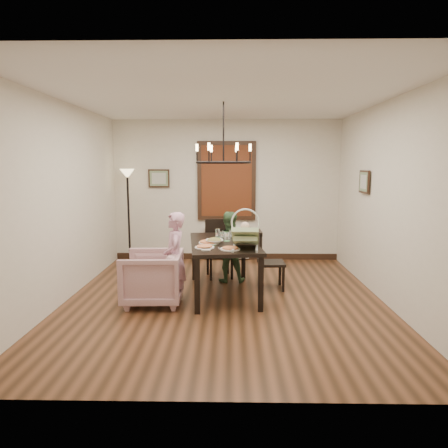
{
  "coord_description": "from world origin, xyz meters",
  "views": [
    {
      "loc": [
        0.1,
        -5.5,
        1.92
      ],
      "look_at": [
        -0.01,
        0.33,
        1.05
      ],
      "focal_mm": 32.0,
      "sensor_mm": 36.0,
      "label": 1
    }
  ],
  "objects_px": {
    "chair_far": "(220,249)",
    "baby_bouncer": "(245,235)",
    "floor_lamp": "(129,218)",
    "dining_table": "(223,247)",
    "elderly_woman": "(175,266)",
    "chair_right": "(271,259)",
    "drinking_glass": "(222,236)",
    "armchair": "(152,278)",
    "seated_man": "(228,253)"
  },
  "relations": [
    {
      "from": "floor_lamp",
      "to": "armchair",
      "type": "bearing_deg",
      "value": -68.67
    },
    {
      "from": "elderly_woman",
      "to": "baby_bouncer",
      "type": "xyz_separation_m",
      "value": [
        0.97,
        -0.04,
        0.45
      ]
    },
    {
      "from": "elderly_woman",
      "to": "floor_lamp",
      "type": "bearing_deg",
      "value": -159.74
    },
    {
      "from": "armchair",
      "to": "drinking_glass",
      "type": "xyz_separation_m",
      "value": [
        0.96,
        0.55,
        0.49
      ]
    },
    {
      "from": "floor_lamp",
      "to": "chair_right",
      "type": "bearing_deg",
      "value": -31.49
    },
    {
      "from": "armchair",
      "to": "drinking_glass",
      "type": "bearing_deg",
      "value": 117.97
    },
    {
      "from": "seated_man",
      "to": "floor_lamp",
      "type": "relative_size",
      "value": 0.54
    },
    {
      "from": "armchair",
      "to": "floor_lamp",
      "type": "bearing_deg",
      "value": -160.54
    },
    {
      "from": "dining_table",
      "to": "chair_right",
      "type": "relative_size",
      "value": 1.93
    },
    {
      "from": "dining_table",
      "to": "elderly_woman",
      "type": "relative_size",
      "value": 1.68
    },
    {
      "from": "chair_far",
      "to": "baby_bouncer",
      "type": "distance_m",
      "value": 1.5
    },
    {
      "from": "dining_table",
      "to": "armchair",
      "type": "relative_size",
      "value": 2.2
    },
    {
      "from": "dining_table",
      "to": "elderly_woman",
      "type": "height_order",
      "value": "elderly_woman"
    },
    {
      "from": "baby_bouncer",
      "to": "chair_right",
      "type": "bearing_deg",
      "value": 63.42
    },
    {
      "from": "dining_table",
      "to": "chair_far",
      "type": "xyz_separation_m",
      "value": [
        -0.08,
        0.9,
        -0.21
      ]
    },
    {
      "from": "chair_right",
      "to": "drinking_glass",
      "type": "distance_m",
      "value": 0.87
    },
    {
      "from": "seated_man",
      "to": "floor_lamp",
      "type": "bearing_deg",
      "value": -33.42
    },
    {
      "from": "chair_far",
      "to": "baby_bouncer",
      "type": "height_order",
      "value": "baby_bouncer"
    },
    {
      "from": "armchair",
      "to": "floor_lamp",
      "type": "xyz_separation_m",
      "value": [
        -0.9,
        2.31,
        0.53
      ]
    },
    {
      "from": "armchair",
      "to": "elderly_woman",
      "type": "distance_m",
      "value": 0.35
    },
    {
      "from": "armchair",
      "to": "chair_far",
      "type": "bearing_deg",
      "value": 144.34
    },
    {
      "from": "elderly_woman",
      "to": "baby_bouncer",
      "type": "height_order",
      "value": "baby_bouncer"
    },
    {
      "from": "dining_table",
      "to": "seated_man",
      "type": "distance_m",
      "value": 0.68
    },
    {
      "from": "chair_right",
      "to": "armchair",
      "type": "height_order",
      "value": "chair_right"
    },
    {
      "from": "chair_right",
      "to": "drinking_glass",
      "type": "bearing_deg",
      "value": 100.09
    },
    {
      "from": "floor_lamp",
      "to": "drinking_glass",
      "type": "bearing_deg",
      "value": -43.48
    },
    {
      "from": "baby_bouncer",
      "to": "floor_lamp",
      "type": "relative_size",
      "value": 0.32
    },
    {
      "from": "dining_table",
      "to": "armchair",
      "type": "xyz_separation_m",
      "value": [
        -0.98,
        -0.44,
        -0.34
      ]
    },
    {
      "from": "chair_right",
      "to": "elderly_woman",
      "type": "bearing_deg",
      "value": 114.61
    },
    {
      "from": "armchair",
      "to": "seated_man",
      "type": "distance_m",
      "value": 1.51
    },
    {
      "from": "elderly_woman",
      "to": "drinking_glass",
      "type": "xyz_separation_m",
      "value": [
        0.64,
        0.54,
        0.33
      ]
    },
    {
      "from": "chair_far",
      "to": "armchair",
      "type": "height_order",
      "value": "chair_far"
    },
    {
      "from": "floor_lamp",
      "to": "dining_table",
      "type": "bearing_deg",
      "value": -44.8
    },
    {
      "from": "chair_right",
      "to": "elderly_woman",
      "type": "height_order",
      "value": "elderly_woman"
    },
    {
      "from": "chair_far",
      "to": "armchair",
      "type": "xyz_separation_m",
      "value": [
        -0.9,
        -1.34,
        -0.13
      ]
    },
    {
      "from": "chair_far",
      "to": "drinking_glass",
      "type": "bearing_deg",
      "value": -97.24
    },
    {
      "from": "dining_table",
      "to": "drinking_glass",
      "type": "xyz_separation_m",
      "value": [
        -0.02,
        0.11,
        0.15
      ]
    },
    {
      "from": "dining_table",
      "to": "baby_bouncer",
      "type": "relative_size",
      "value": 3.13
    },
    {
      "from": "dining_table",
      "to": "chair_far",
      "type": "relative_size",
      "value": 1.79
    },
    {
      "from": "armchair",
      "to": "floor_lamp",
      "type": "distance_m",
      "value": 2.54
    },
    {
      "from": "elderly_woman",
      "to": "drinking_glass",
      "type": "bearing_deg",
      "value": 122.23
    },
    {
      "from": "chair_far",
      "to": "armchair",
      "type": "relative_size",
      "value": 1.23
    },
    {
      "from": "chair_right",
      "to": "seated_man",
      "type": "distance_m",
      "value": 0.77
    },
    {
      "from": "drinking_glass",
      "to": "floor_lamp",
      "type": "relative_size",
      "value": 0.07
    },
    {
      "from": "seated_man",
      "to": "drinking_glass",
      "type": "bearing_deg",
      "value": 79.25
    },
    {
      "from": "chair_far",
      "to": "chair_right",
      "type": "distance_m",
      "value": 1.03
    },
    {
      "from": "dining_table",
      "to": "elderly_woman",
      "type": "distance_m",
      "value": 0.81
    },
    {
      "from": "chair_far",
      "to": "baby_bouncer",
      "type": "bearing_deg",
      "value": -85.66
    },
    {
      "from": "floor_lamp",
      "to": "baby_bouncer",
      "type": "bearing_deg",
      "value": -46.86
    },
    {
      "from": "dining_table",
      "to": "baby_bouncer",
      "type": "height_order",
      "value": "baby_bouncer"
    }
  ]
}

